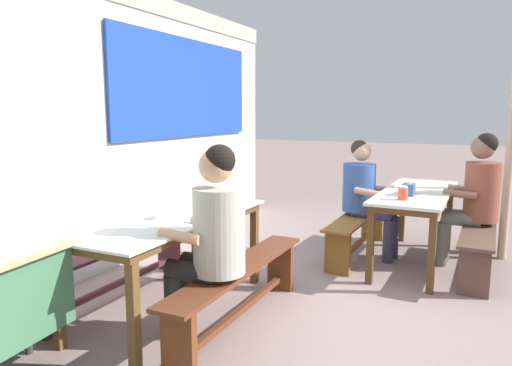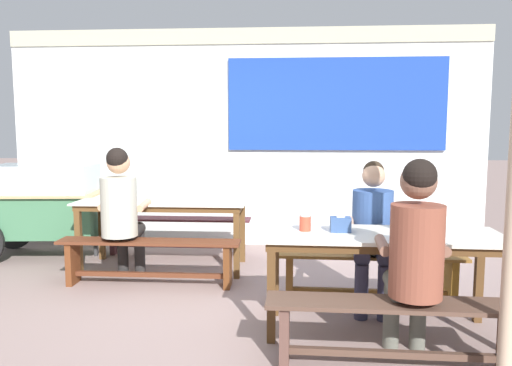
{
  "view_description": "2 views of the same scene",
  "coord_description": "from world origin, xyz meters",
  "views": [
    {
      "loc": [
        -3.66,
        -0.92,
        1.55
      ],
      "look_at": [
        -0.13,
        0.79,
        0.95
      ],
      "focal_mm": 32.99,
      "sensor_mm": 36.0,
      "label": 1
    },
    {
      "loc": [
        0.58,
        -3.94,
        1.53
      ],
      "look_at": [
        0.29,
        0.3,
        1.05
      ],
      "focal_mm": 34.22,
      "sensor_mm": 36.0,
      "label": 2
    }
  ],
  "objects": [
    {
      "name": "condiment_jar",
      "position": [
        0.7,
        -0.29,
        0.82
      ],
      "size": [
        0.09,
        0.09,
        0.13
      ],
      "color": "#D34832",
      "rests_on": "dining_table_near"
    },
    {
      "name": "dining_table_near",
      "position": [
        1.27,
        -0.34,
        0.68
      ],
      "size": [
        1.78,
        0.68,
        0.76
      ],
      "color": "silver",
      "rests_on": "ground_plane"
    },
    {
      "name": "person_left_back_turned",
      "position": [
        -1.06,
        0.66,
        0.77
      ],
      "size": [
        0.46,
        0.55,
        1.35
      ],
      "color": "#272524",
      "rests_on": "ground_plane"
    },
    {
      "name": "person_right_near_table",
      "position": [
        1.29,
        0.18,
        0.71
      ],
      "size": [
        0.49,
        0.6,
        1.25
      ],
      "color": "#34324B",
      "rests_on": "ground_plane"
    },
    {
      "name": "bench_near_back",
      "position": [
        1.28,
        0.25,
        0.3
      ],
      "size": [
        1.63,
        0.32,
        0.45
      ],
      "color": "brown",
      "rests_on": "ground_plane"
    },
    {
      "name": "soup_bowl",
      "position": [
        -0.89,
        1.25,
        0.77
      ],
      "size": [
        0.13,
        0.13,
        0.04
      ],
      "primitive_type": "cylinder",
      "color": "silver",
      "rests_on": "dining_table_far"
    },
    {
      "name": "person_near_front",
      "position": [
        1.37,
        -0.88,
        0.77
      ],
      "size": [
        0.45,
        0.55,
        1.35
      ],
      "color": "#616358",
      "rests_on": "ground_plane"
    },
    {
      "name": "wooden_support_post",
      "position": [
        1.83,
        -1.17,
        1.24
      ],
      "size": [
        0.09,
        0.09,
        2.49
      ],
      "primitive_type": "cylinder",
      "color": "tan",
      "rests_on": "ground_plane"
    },
    {
      "name": "tissue_box",
      "position": [
        0.97,
        -0.3,
        0.81
      ],
      "size": [
        0.15,
        0.11,
        0.13
      ],
      "color": "#34528A",
      "rests_on": "dining_table_near"
    },
    {
      "name": "backdrop_wall",
      "position": [
        0.05,
        2.4,
        1.47
      ],
      "size": [
        6.12,
        0.23,
        2.78
      ],
      "color": "white",
      "rests_on": "ground_plane"
    },
    {
      "name": "bench_far_back",
      "position": [
        -0.78,
        1.8,
        0.3
      ],
      "size": [
        1.79,
        0.28,
        0.45
      ],
      "color": "#51272E",
      "rests_on": "ground_plane"
    },
    {
      "name": "bench_far_front",
      "position": [
        -0.78,
        0.61,
        0.31
      ],
      "size": [
        1.78,
        0.27,
        0.45
      ],
      "color": "#5D2F1B",
      "rests_on": "ground_plane"
    },
    {
      "name": "bench_near_front",
      "position": [
        1.25,
        -0.94,
        0.3
      ],
      "size": [
        1.64,
        0.33,
        0.45
      ],
      "color": "brown",
      "rests_on": "ground_plane"
    },
    {
      "name": "dining_table_far",
      "position": [
        -0.78,
        1.21,
        0.68
      ],
      "size": [
        1.81,
        0.76,
        0.76
      ],
      "color": "silver",
      "rests_on": "ground_plane"
    },
    {
      "name": "ground_plane",
      "position": [
        0.0,
        0.0,
        0.0
      ],
      "size": [
        40.0,
        40.0,
        0.0
      ],
      "primitive_type": "plane",
      "color": "gray"
    }
  ]
}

